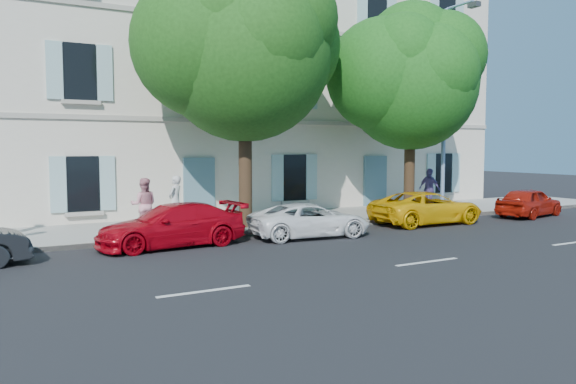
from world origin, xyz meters
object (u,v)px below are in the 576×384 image
car_red_coupe (172,225)px  pedestrian_c (430,189)px  pedestrian_a (175,201)px  pedestrian_b (144,205)px  tree_right (411,84)px  car_red_hatchback (529,202)px  car_white_coupe (310,220)px  tree_left (245,55)px  car_yellow_supercar (427,208)px  street_lamp (447,98)px

car_red_coupe → pedestrian_c: bearing=98.9°
pedestrian_a → pedestrian_b: pedestrian_a is taller
tree_right → pedestrian_b: (-10.86, 0.56, -4.46)m
car_red_hatchback → car_white_coupe: bearing=78.4°
car_white_coupe → pedestrian_c: size_ratio=2.18×
pedestrian_a → pedestrian_b: size_ratio=1.01×
car_red_hatchback → pedestrian_b: 15.73m
pedestrian_a → tree_right: bearing=131.1°
car_red_coupe → pedestrian_a: size_ratio=2.46×
car_red_hatchback → tree_left: size_ratio=0.40×
car_white_coupe → pedestrian_a: (-3.34, 3.62, 0.48)m
tree_right → pedestrian_a: (-9.55, 1.30, -4.45)m
car_red_coupe → car_yellow_supercar: (9.97, 0.06, -0.01)m
car_white_coupe → pedestrian_a: pedestrian_a is taller
tree_right → car_white_coupe: bearing=-159.5°
car_red_coupe → car_red_hatchback: 15.31m
car_white_coupe → street_lamp: bearing=-70.6°
car_red_hatchback → tree_right: (-4.61, 2.24, 4.88)m
car_white_coupe → car_red_coupe: bearing=90.3°
street_lamp → pedestrian_c: bearing=72.6°
pedestrian_a → car_red_coupe: bearing=29.1°
tree_left → pedestrian_b: size_ratio=5.18×
car_yellow_supercar → street_lamp: bearing=-58.5°
car_red_coupe → street_lamp: size_ratio=0.51×
car_white_coupe → street_lamp: 9.13m
tree_left → pedestrian_b: tree_left is taller
pedestrian_b → car_white_coupe: bearing=165.9°
car_red_hatchback → street_lamp: (-3.05, 1.76, 4.36)m
car_white_coupe → tree_right: bearing=-63.4°
car_yellow_supercar → pedestrian_b: bearing=77.9°
car_yellow_supercar → pedestrian_c: pedestrian_c is taller
car_red_hatchback → tree_right: bearing=52.1°
car_yellow_supercar → pedestrian_b: (-10.14, 2.38, 0.41)m
pedestrian_b → tree_left: bearing=-173.6°
tree_right → pedestrian_c: bearing=24.9°
tree_left → pedestrian_a: tree_left is taller
tree_left → tree_right: tree_left is taller
car_red_coupe → tree_right: (10.69, 1.88, 4.86)m
car_white_coupe → street_lamp: size_ratio=0.47×
tree_left → pedestrian_c: size_ratio=5.00×
tree_left → street_lamp: (9.05, -0.37, -1.07)m
car_white_coupe → car_red_hatchback: bearing=-83.5°
car_yellow_supercar → street_lamp: 5.09m
tree_left → tree_right: size_ratio=1.10×
tree_right → pedestrian_c: tree_right is taller
pedestrian_c → car_white_coupe: bearing=101.6°
street_lamp → car_red_hatchback: bearing=-29.9°
car_white_coupe → car_yellow_supercar: bearing=-78.7°
pedestrian_b → street_lamp: bearing=-167.1°
car_red_hatchback → car_red_coupe: bearing=76.6°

